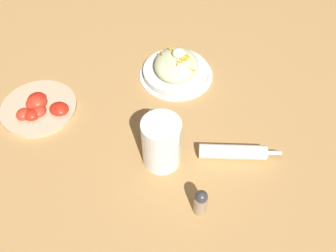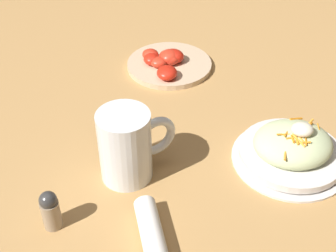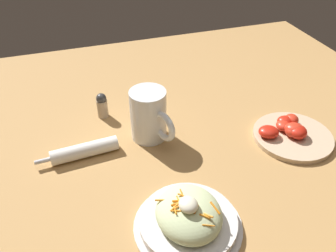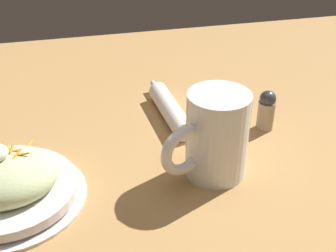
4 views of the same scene
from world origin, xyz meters
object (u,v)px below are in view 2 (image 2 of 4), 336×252
object	(u,v)px
beer_mug	(127,148)
napkin_roll	(154,244)
salad_plate	(292,149)
tomato_plate	(168,62)
salt_shaker	(50,210)

from	to	relation	value
beer_mug	napkin_roll	xyz separation A→B (m)	(-0.03, 0.17, -0.04)
salad_plate	napkin_roll	distance (m)	0.32
napkin_roll	tomato_plate	xyz separation A→B (m)	(-0.09, -0.52, -0.00)
beer_mug	salt_shaker	distance (m)	0.16
tomato_plate	salt_shaker	world-z (taller)	salt_shaker
beer_mug	salad_plate	bearing A→B (deg)	178.72
salad_plate	beer_mug	xyz separation A→B (m)	(0.30, -0.01, 0.03)
napkin_roll	salt_shaker	size ratio (longest dim) A/B	2.72
beer_mug	salt_shaker	bearing A→B (deg)	38.10
tomato_plate	salt_shaker	size ratio (longest dim) A/B	2.76
tomato_plate	salad_plate	bearing A→B (deg)	117.03
salad_plate	tomato_plate	distance (m)	0.39
salad_plate	beer_mug	size ratio (longest dim) A/B	1.53
salad_plate	salt_shaker	world-z (taller)	salad_plate
salad_plate	napkin_roll	xyz separation A→B (m)	(0.27, 0.17, -0.01)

